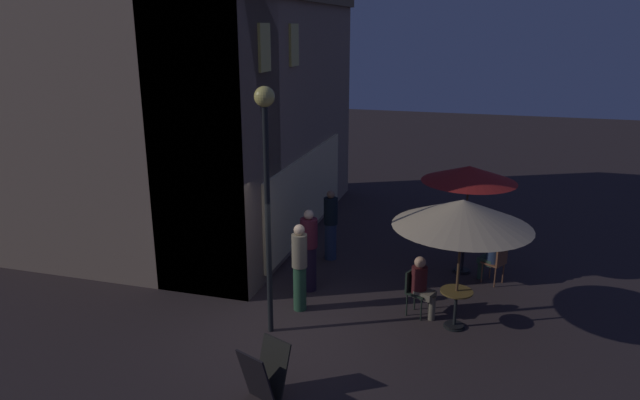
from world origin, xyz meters
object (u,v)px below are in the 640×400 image
object	(u,v)px
cafe_chair_1	(415,288)
patron_seated_1	(422,283)
cafe_table_0	(463,252)
patio_umbrella_1	(463,214)
patron_standing_2	(300,267)
street_lamp_near_corner	(266,162)
cafe_table_1	(456,303)
patron_standing_3	(331,225)
menu_sandwich_board	(264,373)
patron_seated_0	(492,252)
patron_standing_4	(309,250)
cafe_chair_0	(498,260)
patio_umbrella_0	(469,175)

from	to	relation	value
cafe_chair_1	patron_seated_1	distance (m)	0.20
cafe_table_0	patio_umbrella_1	xyz separation A→B (m)	(-2.67, 0.01, 1.78)
patron_seated_1	patron_standing_2	bearing A→B (deg)	-148.77
street_lamp_near_corner	patron_standing_2	xyz separation A→B (m)	(0.97, -0.26, -2.32)
cafe_table_1	patio_umbrella_1	size ratio (longest dim) A/B	0.30
cafe_table_1	patron_standing_3	bearing A→B (deg)	50.44
cafe_table_0	patron_standing_3	xyz separation A→B (m)	(-0.09, 3.14, 0.39)
menu_sandwich_board	patron_seated_0	xyz separation A→B (m)	(5.32, -3.28, 0.26)
patio_umbrella_1	street_lamp_near_corner	bearing A→B (deg)	108.47
street_lamp_near_corner	menu_sandwich_board	distance (m)	3.46
patron_seated_0	patio_umbrella_1	bearing A→B (deg)	106.23
cafe_table_1	patron_standing_4	xyz separation A→B (m)	(0.79, 3.12, 0.41)
patio_umbrella_1	patron_seated_0	bearing A→B (deg)	-15.63
cafe_table_1	cafe_table_0	bearing A→B (deg)	-0.22
menu_sandwich_board	cafe_chair_0	xyz separation A→B (m)	(5.24, -3.40, 0.11)
patron_seated_0	patron_standing_2	distance (m)	4.40
patio_umbrella_0	patron_seated_1	bearing A→B (deg)	164.10
patron_standing_2	patron_standing_3	size ratio (longest dim) A/B	1.04
street_lamp_near_corner	patron_standing_2	bearing A→B (deg)	-14.84
patron_standing_2	patron_standing_4	xyz separation A→B (m)	(0.92, 0.09, -0.01)
street_lamp_near_corner	patron_seated_0	world-z (taller)	street_lamp_near_corner
patio_umbrella_0	cafe_chair_1	world-z (taller)	patio_umbrella_0
cafe_chair_1	menu_sandwich_board	bearing A→B (deg)	-96.96
menu_sandwich_board	patron_seated_0	world-z (taller)	patron_seated_0
patron_seated_1	street_lamp_near_corner	bearing A→B (deg)	-130.71
cafe_table_1	patron_standing_4	world-z (taller)	patron_standing_4
patron_standing_4	patio_umbrella_0	bearing A→B (deg)	-26.65
patio_umbrella_0	patio_umbrella_1	size ratio (longest dim) A/B	1.00
patron_standing_3	patron_seated_1	bearing A→B (deg)	-97.48
street_lamp_near_corner	cafe_table_1	size ratio (longest dim) A/B	5.99
patron_standing_2	patron_standing_3	world-z (taller)	patron_standing_2
menu_sandwich_board	patio_umbrella_0	world-z (taller)	patio_umbrella_0
street_lamp_near_corner	patron_standing_3	world-z (taller)	street_lamp_near_corner
menu_sandwich_board	patio_umbrella_1	world-z (taller)	patio_umbrella_1
cafe_table_0	patron_seated_1	xyz separation A→B (m)	(-2.40, 0.68, 0.21)
street_lamp_near_corner	cafe_chair_0	world-z (taller)	street_lamp_near_corner
patron_standing_2	patron_standing_4	size ratio (longest dim) A/B	1.00
patron_standing_2	cafe_chair_1	bearing A→B (deg)	-93.61
cafe_chair_1	patron_seated_0	bearing A→B (deg)	75.25
menu_sandwich_board	patio_umbrella_0	distance (m)	6.57
menu_sandwich_board	cafe_table_0	distance (m)	6.30
patron_standing_3	street_lamp_near_corner	bearing A→B (deg)	-146.57
patron_seated_0	patron_standing_3	xyz separation A→B (m)	(0.31, 3.77, 0.16)
patio_umbrella_1	patron_standing_4	bearing A→B (deg)	75.82
street_lamp_near_corner	patron_standing_4	bearing A→B (deg)	-5.05
patio_umbrella_1	patron_seated_1	world-z (taller)	patio_umbrella_1
cafe_chair_0	patron_standing_2	world-z (taller)	patron_standing_2
patio_umbrella_0	patron_standing_2	xyz separation A→B (m)	(-2.80, 3.04, -1.41)
patron_standing_4	cafe_chair_0	bearing A→B (deg)	-37.60
street_lamp_near_corner	patron_standing_4	world-z (taller)	street_lamp_near_corner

